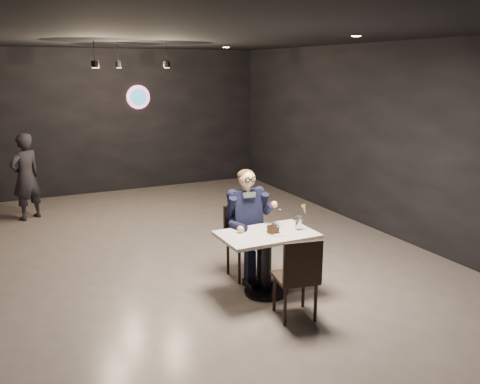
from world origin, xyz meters
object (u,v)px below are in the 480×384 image
chair_near (295,276)px  seated_man (246,223)px  sundae_glass (299,223)px  main_table (266,263)px  chair_far (246,242)px  passerby (26,177)px

chair_near → seated_man: size_ratio=0.64×
sundae_glass → main_table: bearing=173.6°
sundae_glass → chair_far: bearing=124.0°
seated_man → sundae_glass: (0.40, -0.60, 0.11)m
chair_near → main_table: bearing=100.6°
seated_man → chair_near: bearing=-90.0°
main_table → sundae_glass: 0.61m
chair_near → passerby: size_ratio=0.60×
sundae_glass → passerby: (-2.71, 4.55, -0.07)m
chair_far → chair_near: size_ratio=1.00×
seated_man → sundae_glass: 0.73m
sundae_glass → passerby: bearing=120.8°
passerby → chair_far: bearing=88.2°
chair_near → seated_man: (0.00, 1.18, 0.26)m
chair_near → passerby: bearing=124.8°
main_table → chair_far: (0.00, 0.55, 0.09)m
sundae_glass → passerby: 5.30m
chair_far → chair_near: bearing=-90.0°
chair_far → chair_near: 1.18m
main_table → seated_man: (0.00, 0.55, 0.34)m
chair_far → sundae_glass: 0.81m
passerby → main_table: bearing=85.0°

